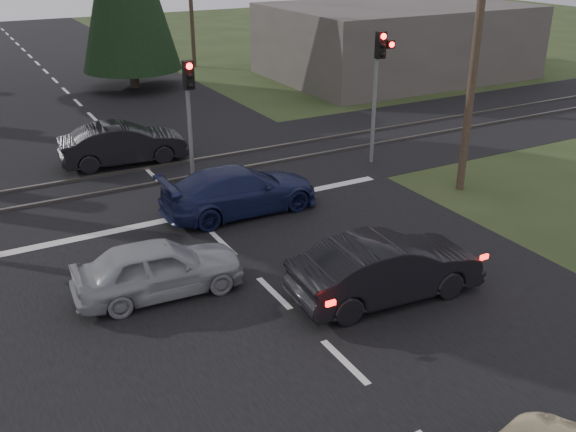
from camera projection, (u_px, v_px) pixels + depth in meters
ground at (345, 362)px, 12.61m from camera, size 120.00×120.00×0.00m
road at (173, 195)px, 20.62m from camera, size 14.00×100.00×0.01m
rail_corridor at (154, 176)px, 22.22m from camera, size 120.00×8.00×0.01m
stop_line at (193, 215)px, 19.18m from camera, size 13.00×0.35×0.00m
rail_near at (161, 182)px, 21.57m from camera, size 120.00×0.12×0.10m
rail_far at (146, 168)px, 22.85m from camera, size 120.00×0.12×0.10m
traffic_signal_right at (379, 72)px, 22.19m from camera, size 0.68×0.48×4.70m
traffic_signal_center at (189, 101)px, 20.47m from camera, size 0.32×0.48×4.10m
utility_pole_near at (477, 42)px, 19.25m from camera, size 1.80×0.26×9.00m
building_right at (396, 40)px, 37.36m from camera, size 14.00×10.00×4.00m
dark_hatchback at (386, 268)px, 14.59m from camera, size 4.60×1.90×1.48m
silver_car at (159, 268)px, 14.76m from camera, size 4.00×1.82×1.33m
blue_sedan at (240, 190)px, 19.13m from camera, size 4.80×1.96×1.39m
dark_car_far at (123, 144)px, 23.19m from camera, size 4.59×1.92×1.48m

